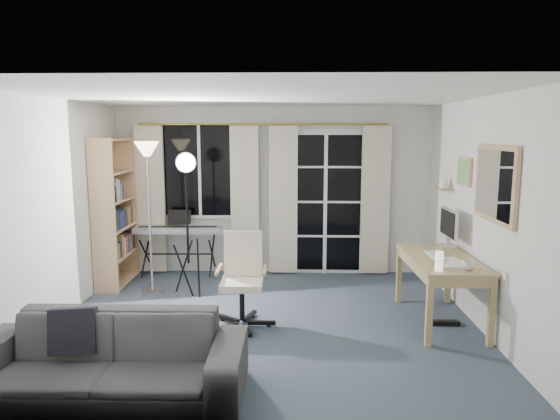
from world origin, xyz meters
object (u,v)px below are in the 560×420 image
Objects in this scene: mug at (468,264)px; sofa at (107,345)px; bookshelf at (112,216)px; monitor at (449,225)px; keyboard_piano at (178,230)px; studio_light at (186,179)px; torchiere_lamp at (148,172)px; office_chair at (243,270)px; desk at (441,265)px.

mug reaches higher than sofa.
monitor is (4.20, -0.81, 0.06)m from bookshelf.
keyboard_piano is 2.38× the size of monitor.
sofa is at bearing -106.80° from studio_light.
monitor reaches higher than mug.
studio_light is 2.62m from sofa.
torchiere_lamp is at bearing 149.76° from studio_light.
bookshelf is at bearing 150.80° from torchiere_lamp.
bookshelf is 3.80× the size of monitor.
bookshelf is 1.07× the size of studio_light.
office_chair reaches higher than keyboard_piano.
keyboard_piano is at bearing 92.93° from sofa.
torchiere_lamp reaches higher than desk.
torchiere_lamp is 1.94× the size of office_chair.
mug is (3.50, -1.42, -0.77)m from torchiere_lamp.
keyboard_piano is at bearing 96.91° from studio_light.
torchiere_lamp is (0.61, -0.34, 0.61)m from bookshelf.
mug is at bearing -11.26° from office_chair.
office_chair is at bearing -61.80° from studio_light.
bookshelf reaches higher than studio_light.
bookshelf is at bearing 161.45° from desk.
studio_light is at bearing 173.00° from monitor.
mug is at bearing -24.29° from bookshelf.
studio_light is at bearing -71.30° from keyboard_piano.
desk is at bearing 101.31° from mug.
keyboard_piano is at bearing 121.81° from office_chair.
keyboard_piano is 0.67× the size of studio_light.
mug is at bearing 19.48° from sofa.
keyboard_piano is (0.80, 0.36, -0.26)m from bookshelf.
desk is at bearing -28.59° from studio_light.
office_chair is 0.47× the size of sofa.
studio_light reaches higher than sofa.
sofa is at bearing -160.18° from mug.
desk is 0.64× the size of sofa.
torchiere_lamp reaches higher than studio_light.
bookshelf reaches higher than torchiere_lamp.
bookshelf is 2.34m from office_chair.
bookshelf reaches higher than mug.
keyboard_piano is 0.91× the size of desk.
desk is (2.12, 0.08, 0.05)m from office_chair.
office_chair is at bearing -168.12° from monitor.
bookshelf reaches higher than sofa.
office_chair reaches higher than sofa.
studio_light is (0.51, -0.15, -0.08)m from torchiere_lamp.
sofa reaches higher than desk.
torchiere_lamp is 1.89m from office_chair.
keyboard_piano is 2.02m from office_chair.
mug is at bearing -79.73° from desk.
keyboard_piano reaches higher than desk.
monitor is at bearing 32.48° from sofa.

